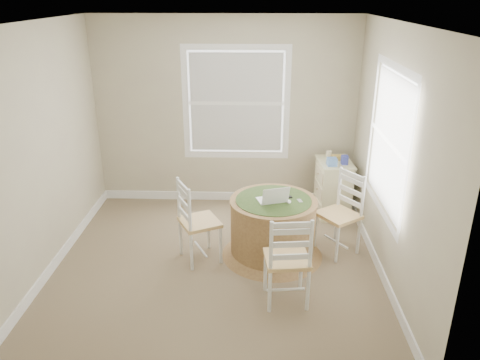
{
  "coord_description": "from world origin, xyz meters",
  "views": [
    {
      "loc": [
        0.42,
        -4.49,
        2.87
      ],
      "look_at": [
        0.25,
        0.45,
        0.86
      ],
      "focal_mm": 35.0,
      "sensor_mm": 36.0,
      "label": 1
    }
  ],
  "objects_px": {
    "corner_chest": "(333,188)",
    "round_table": "(273,225)",
    "chair_right": "(338,215)",
    "laptop": "(273,199)",
    "chair_near": "(287,259)",
    "chair_left": "(200,222)"
  },
  "relations": [
    {
      "from": "chair_left",
      "to": "chair_right",
      "type": "bearing_deg",
      "value": -109.13
    },
    {
      "from": "chair_right",
      "to": "corner_chest",
      "type": "distance_m",
      "value": 1.01
    },
    {
      "from": "corner_chest",
      "to": "chair_near",
      "type": "bearing_deg",
      "value": -115.44
    },
    {
      "from": "corner_chest",
      "to": "round_table",
      "type": "bearing_deg",
      "value": -132.23
    },
    {
      "from": "chair_near",
      "to": "corner_chest",
      "type": "xyz_separation_m",
      "value": [
        0.74,
        1.97,
        -0.09
      ]
    },
    {
      "from": "corner_chest",
      "to": "laptop",
      "type": "bearing_deg",
      "value": -131.66
    },
    {
      "from": "laptop",
      "to": "round_table",
      "type": "bearing_deg",
      "value": -125.62
    },
    {
      "from": "round_table",
      "to": "chair_left",
      "type": "distance_m",
      "value": 0.84
    },
    {
      "from": "laptop",
      "to": "corner_chest",
      "type": "relative_size",
      "value": 0.48
    },
    {
      "from": "chair_near",
      "to": "chair_right",
      "type": "distance_m",
      "value": 1.17
    },
    {
      "from": "chair_left",
      "to": "chair_right",
      "type": "distance_m",
      "value": 1.59
    },
    {
      "from": "chair_near",
      "to": "chair_right",
      "type": "height_order",
      "value": "same"
    },
    {
      "from": "chair_near",
      "to": "chair_right",
      "type": "relative_size",
      "value": 1.0
    },
    {
      "from": "chair_near",
      "to": "corner_chest",
      "type": "height_order",
      "value": "chair_near"
    },
    {
      "from": "round_table",
      "to": "chair_near",
      "type": "xyz_separation_m",
      "value": [
        0.11,
        -0.86,
        0.09
      ]
    },
    {
      "from": "chair_right",
      "to": "laptop",
      "type": "relative_size",
      "value": 2.55
    },
    {
      "from": "chair_right",
      "to": "chair_near",
      "type": "bearing_deg",
      "value": -69.33
    },
    {
      "from": "round_table",
      "to": "chair_right",
      "type": "distance_m",
      "value": 0.77
    },
    {
      "from": "chair_left",
      "to": "chair_right",
      "type": "height_order",
      "value": "same"
    },
    {
      "from": "chair_left",
      "to": "chair_near",
      "type": "bearing_deg",
      "value": -156.08
    },
    {
      "from": "chair_left",
      "to": "laptop",
      "type": "bearing_deg",
      "value": -111.98
    },
    {
      "from": "laptop",
      "to": "corner_chest",
      "type": "height_order",
      "value": "laptop"
    }
  ]
}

